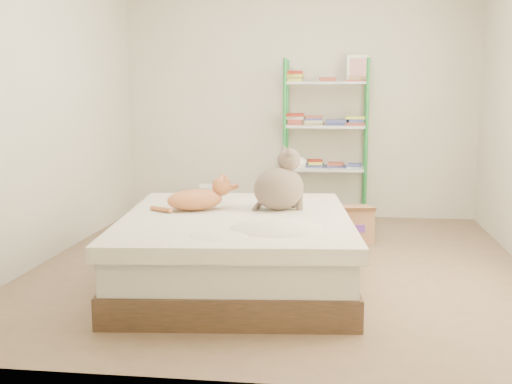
% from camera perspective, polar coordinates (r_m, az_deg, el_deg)
% --- Properties ---
extents(room, '(3.81, 4.21, 2.61)m').
position_cam_1_polar(room, '(4.94, 2.28, 8.21)').
color(room, '#8D6E52').
rests_on(room, ground).
extents(bed, '(1.76, 2.11, 0.50)m').
position_cam_1_polar(bed, '(4.57, -1.73, -5.13)').
color(bed, brown).
rests_on(bed, ground).
extents(orange_cat, '(0.56, 0.48, 0.20)m').
position_cam_1_polar(orange_cat, '(4.69, -5.45, -0.43)').
color(orange_cat, '#E0864B').
rests_on(orange_cat, bed).
extents(grey_cat, '(0.51, 0.48, 0.46)m').
position_cam_1_polar(grey_cat, '(4.67, 2.05, 1.16)').
color(grey_cat, '#826D57').
rests_on(grey_cat, bed).
extents(shelf_unit, '(0.88, 0.36, 1.74)m').
position_cam_1_polar(shelf_unit, '(6.82, 6.24, 4.81)').
color(shelf_unit, '#298D3D').
rests_on(shelf_unit, ground).
extents(cardboard_box, '(0.49, 0.48, 0.36)m').
position_cam_1_polar(cardboard_box, '(5.97, 8.11, -2.80)').
color(cardboard_box, '#A47645').
rests_on(cardboard_box, ground).
extents(white_bin, '(0.40, 0.37, 0.40)m').
position_cam_1_polar(white_bin, '(6.69, -3.54, -1.07)').
color(white_bin, silver).
rests_on(white_bin, ground).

